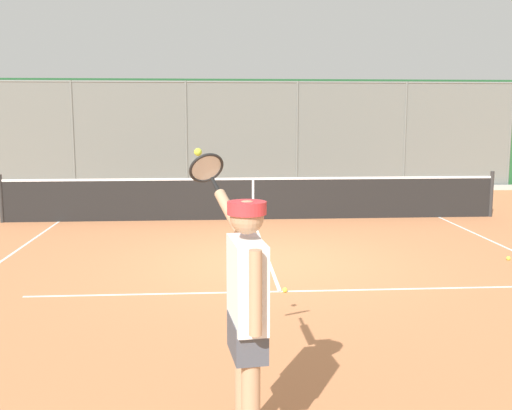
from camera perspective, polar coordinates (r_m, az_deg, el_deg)
The scene contains 7 objects.
ground_plane at distance 9.77m, azimuth 1.23°, elevation -5.44°, with size 60.00×60.00×0.00m, color #C67A4C.
court_line_markings at distance 7.88m, azimuth 2.55°, elevation -8.89°, with size 8.76×10.34×0.01m.
fence_backdrop at distance 19.26m, azimuth -1.40°, elevation 6.64°, with size 20.11×1.37×3.47m.
tennis_net at distance 13.62m, azimuth -0.29°, elevation 0.67°, with size 11.26×0.09×1.07m.
tennis_player at distance 4.19m, azimuth -0.96°, elevation -9.40°, with size 0.60×1.43×2.09m.
tennis_ball_near_baseline at distance 10.72m, azimuth 22.87°, elevation -4.69°, with size 0.07×0.07×0.07m, color #D6E042.
tennis_ball_mid_court at distance 8.15m, azimuth 2.76°, elevation -8.07°, with size 0.07×0.07×0.07m, color #D6E042.
Camera 1 is at (0.86, 9.44, 2.37)m, focal length 42.07 mm.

